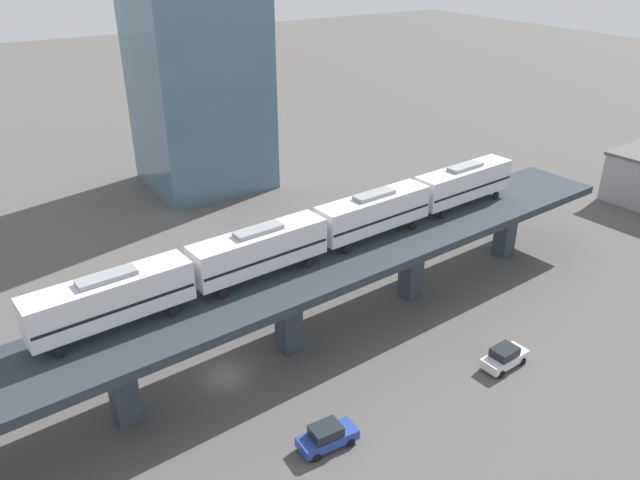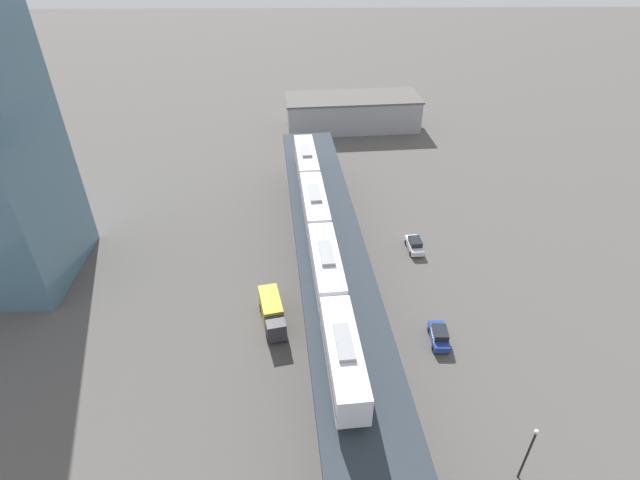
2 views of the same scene
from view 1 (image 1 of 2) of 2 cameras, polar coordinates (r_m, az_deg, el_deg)
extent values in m
plane|color=#514F4C|center=(54.04, -8.60, -12.22)|extent=(400.00, 400.00, 0.00)
cube|color=#283039|center=(50.01, -9.14, -5.93)|extent=(16.41, 92.38, 0.80)
cube|color=#333D47|center=(49.59, -17.62, -12.55)|extent=(1.95, 1.95, 6.60)
cube|color=#333D47|center=(54.78, -2.89, -7.06)|extent=(1.95, 1.95, 6.60)
cube|color=#333D47|center=(63.19, 8.36, -2.44)|extent=(1.95, 1.95, 6.60)
cube|color=#333D47|center=(73.72, 16.63, 1.06)|extent=(1.95, 1.95, 6.60)
cube|color=silver|center=(47.16, -18.64, -5.07)|extent=(3.84, 12.20, 3.10)
cube|color=black|center=(47.31, -18.59, -5.38)|extent=(3.86, 11.96, 0.24)
cube|color=gray|center=(46.33, -18.94, -3.23)|extent=(1.76, 4.31, 0.36)
cylinder|color=black|center=(48.45, -23.43, -8.04)|extent=(0.29, 0.86, 0.84)
cylinder|color=black|center=(46.48, -22.61, -9.43)|extent=(0.29, 0.86, 0.84)
cylinder|color=black|center=(50.35, -14.32, -5.14)|extent=(0.29, 0.86, 0.84)
cylinder|color=black|center=(48.45, -13.15, -6.34)|extent=(0.29, 0.86, 0.84)
cube|color=silver|center=(51.62, -5.56, -0.85)|extent=(3.84, 12.20, 3.10)
cube|color=black|center=(51.76, -5.55, -1.15)|extent=(3.86, 11.96, 0.24)
cube|color=gray|center=(50.86, -5.65, 0.88)|extent=(1.76, 4.31, 0.36)
cylinder|color=black|center=(51.79, -10.10, -3.74)|extent=(0.29, 0.86, 0.84)
cylinder|color=black|center=(49.95, -8.81, -4.85)|extent=(0.29, 0.86, 0.84)
cylinder|color=black|center=(55.51, -2.47, -1.15)|extent=(0.29, 0.86, 0.84)
cylinder|color=black|center=(53.80, -1.01, -2.08)|extent=(0.29, 0.86, 0.84)
cube|color=silver|center=(58.50, 4.91, 2.58)|extent=(3.84, 12.20, 3.10)
cube|color=black|center=(58.63, 4.90, 2.31)|extent=(3.86, 11.96, 0.24)
cube|color=gray|center=(57.83, 4.98, 4.15)|extent=(1.76, 4.31, 0.36)
cylinder|color=black|center=(57.74, 0.94, 0.02)|extent=(0.29, 0.86, 0.84)
cylinder|color=black|center=(56.10, 2.44, -0.84)|extent=(0.29, 0.86, 0.84)
cylinder|color=black|center=(62.81, 6.97, 2.08)|extent=(0.29, 0.86, 0.84)
cylinder|color=black|center=(61.30, 8.51, 1.35)|extent=(0.29, 0.86, 0.84)
cube|color=silver|center=(67.07, 12.99, 5.16)|extent=(3.84, 12.20, 3.10)
cube|color=black|center=(67.17, 12.96, 4.92)|extent=(3.86, 11.96, 0.24)
cube|color=gray|center=(66.48, 13.14, 6.55)|extent=(1.76, 4.31, 0.36)
cylinder|color=black|center=(65.60, 9.63, 2.98)|extent=(0.29, 0.86, 0.84)
cylinder|color=black|center=(64.16, 11.15, 2.30)|extent=(0.29, 0.86, 0.84)
cylinder|color=black|center=(71.60, 14.30, 4.55)|extent=(0.29, 0.86, 0.84)
cylinder|color=black|center=(70.28, 15.79, 3.95)|extent=(0.29, 0.86, 0.84)
cube|color=silver|center=(56.40, 16.52, -10.36)|extent=(2.14, 4.53, 0.80)
cube|color=#1E2328|center=(55.85, 16.53, -9.78)|extent=(1.81, 2.32, 0.76)
cylinder|color=black|center=(56.07, 14.86, -10.88)|extent=(0.29, 0.68, 0.66)
cylinder|color=black|center=(55.30, 16.24, -11.67)|extent=(0.29, 0.68, 0.66)
cylinder|color=black|center=(58.00, 16.69, -9.75)|extent=(0.29, 0.68, 0.66)
cylinder|color=black|center=(57.25, 18.04, -10.49)|extent=(0.29, 0.68, 0.66)
cube|color=#233D93|center=(47.07, 0.70, -17.66)|extent=(1.95, 4.46, 0.80)
cube|color=#1E2328|center=(46.47, 0.54, -17.04)|extent=(1.71, 2.25, 0.76)
cylinder|color=black|center=(47.37, -1.43, -18.00)|extent=(0.26, 0.67, 0.66)
cylinder|color=black|center=(46.31, -0.33, -19.28)|extent=(0.26, 0.67, 0.66)
cylinder|color=black|center=(48.42, 1.66, -16.80)|extent=(0.26, 0.67, 0.66)
cylinder|color=black|center=(47.39, 2.81, -18.01)|extent=(0.26, 0.67, 0.66)
cube|color=#333338|center=(59.91, -8.62, -6.03)|extent=(2.58, 2.43, 2.30)
cube|color=gold|center=(61.63, -5.96, -4.64)|extent=(3.37, 5.57, 2.70)
cylinder|color=black|center=(61.22, -9.11, -6.57)|extent=(0.56, 1.05, 1.00)
cylinder|color=black|center=(59.85, -7.97, -7.32)|extent=(0.56, 1.05, 1.00)
cylinder|color=black|center=(63.85, -5.41, -4.83)|extent=(0.56, 1.05, 1.00)
cylinder|color=black|center=(62.48, -4.19, -5.54)|extent=(0.56, 1.05, 1.00)
cube|color=slate|center=(90.14, -11.24, 16.02)|extent=(16.00, 16.00, 36.00)
camera|label=2|loc=(48.80, -66.53, 23.37)|focal=28.00mm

